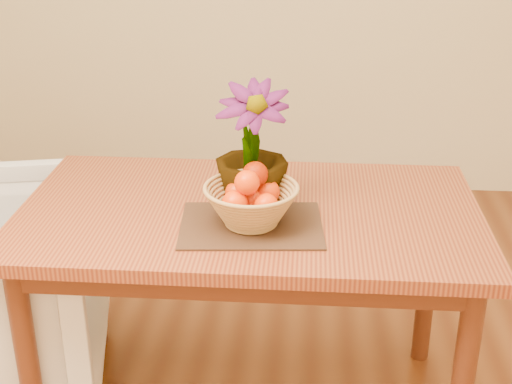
{
  "coord_description": "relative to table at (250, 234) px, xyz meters",
  "views": [
    {
      "loc": [
        0.17,
        -1.65,
        1.67
      ],
      "look_at": [
        0.03,
        0.19,
        0.85
      ],
      "focal_mm": 50.0,
      "sensor_mm": 36.0,
      "label": 1
    }
  ],
  "objects": [
    {
      "name": "placemat",
      "position": [
        0.02,
        -0.12,
        0.09
      ],
      "size": [
        0.43,
        0.34,
        0.01
      ],
      "primitive_type": "cube",
      "rotation": [
        0.0,
        0.0,
        0.08
      ],
      "color": "#3A2315",
      "rests_on": "table"
    },
    {
      "name": "potted_plant",
      "position": [
        0.01,
        -0.01,
        0.28
      ],
      "size": [
        0.22,
        0.22,
        0.39
      ],
      "primitive_type": "imported",
      "rotation": [
        0.0,
        0.0,
        -0.0
      ],
      "color": "#1B4714",
      "rests_on": "table"
    },
    {
      "name": "orange_pile",
      "position": [
        0.02,
        -0.12,
        0.2
      ],
      "size": [
        0.16,
        0.16,
        0.13
      ],
      "rotation": [
        0.0,
        0.0,
        0.21
      ],
      "color": "#EF4103",
      "rests_on": "wicker_basket"
    },
    {
      "name": "table",
      "position": [
        0.0,
        0.0,
        0.0
      ],
      "size": [
        1.4,
        0.8,
        0.75
      ],
      "color": "brown",
      "rests_on": "floor"
    },
    {
      "name": "wicker_basket",
      "position": [
        0.02,
        -0.12,
        0.15
      ],
      "size": [
        0.27,
        0.27,
        0.11
      ],
      "color": "tan",
      "rests_on": "placemat"
    }
  ]
}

